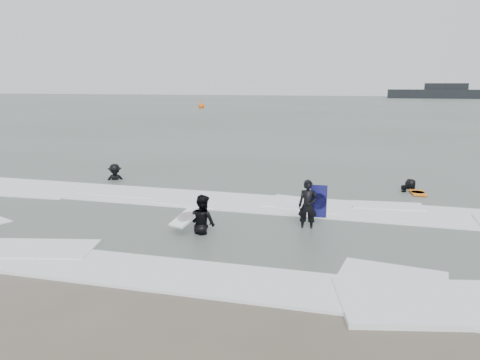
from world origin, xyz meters
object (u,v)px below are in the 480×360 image
(surfer_wading, at_px, (203,234))
(surfer_right_far, at_px, (410,190))
(buoy, at_px, (201,106))
(vessel_horizon, at_px, (446,93))
(surfer_right_near, at_px, (404,193))
(surfer_breaker, at_px, (115,181))
(surfer_centre, at_px, (307,231))

(surfer_wading, xyz_separation_m, surfer_right_far, (6.12, 7.71, 0.00))
(buoy, relative_size, vessel_horizon, 0.05)
(surfer_right_near, bearing_deg, buoy, -80.97)
(vessel_horizon, bearing_deg, surfer_breaker, -103.03)
(surfer_centre, distance_m, surfer_right_far, 7.31)
(surfer_breaker, bearing_deg, vessel_horizon, 46.39)
(surfer_right_far, height_order, buoy, buoy)
(surfer_right_near, bearing_deg, surfer_centre, 44.20)
(surfer_breaker, xyz_separation_m, surfer_right_near, (12.19, 1.08, 0.00))
(buoy, distance_m, vessel_horizon, 86.47)
(surfer_centre, height_order, vessel_horizon, vessel_horizon)
(surfer_centre, xyz_separation_m, surfer_right_near, (3.01, 5.83, 0.00))
(surfer_wading, distance_m, surfer_right_far, 9.84)
(surfer_right_near, bearing_deg, surfer_wading, 31.66)
(surfer_right_far, bearing_deg, surfer_wading, -0.11)
(surfer_breaker, xyz_separation_m, surfer_right_far, (12.48, 1.78, 0.00))
(surfer_centre, xyz_separation_m, buoy, (-27.51, 64.27, 0.42))
(surfer_breaker, distance_m, buoy, 62.28)
(surfer_right_near, relative_size, buoy, 0.90)
(surfer_right_near, bearing_deg, surfer_right_far, -130.72)
(surfer_centre, height_order, surfer_breaker, surfer_breaker)
(surfer_wading, distance_m, surfer_right_near, 9.12)
(vessel_horizon, bearing_deg, surfer_right_far, -97.86)
(buoy, bearing_deg, surfer_right_far, -61.92)
(surfer_right_far, bearing_deg, buoy, -113.57)
(surfer_right_near, distance_m, surfer_right_far, 0.75)
(surfer_centre, bearing_deg, vessel_horizon, 76.26)
(surfer_wading, relative_size, vessel_horizon, 0.05)
(surfer_wading, xyz_separation_m, vessel_horizon, (23.96, 136.94, 1.61))
(surfer_centre, distance_m, vessel_horizon, 137.40)
(surfer_right_far, height_order, vessel_horizon, vessel_horizon)
(buoy, height_order, vessel_horizon, vessel_horizon)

